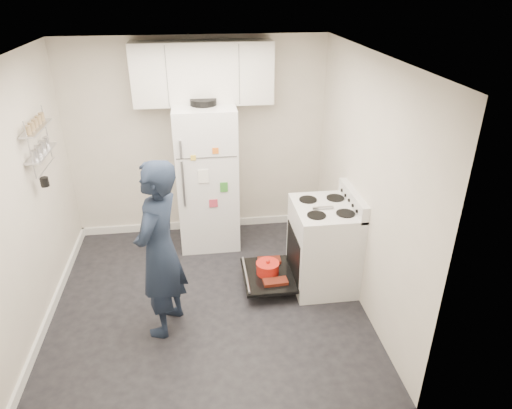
{
  "coord_description": "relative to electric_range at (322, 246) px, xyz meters",
  "views": [
    {
      "loc": [
        -0.01,
        -3.93,
        3.09
      ],
      "look_at": [
        0.53,
        0.1,
        1.05
      ],
      "focal_mm": 32.0,
      "sensor_mm": 36.0,
      "label": 1
    }
  ],
  "objects": [
    {
      "name": "room",
      "position": [
        -1.29,
        -0.12,
        0.74
      ],
      "size": [
        3.21,
        3.21,
        2.51
      ],
      "color": "black",
      "rests_on": "ground"
    },
    {
      "name": "electric_range",
      "position": [
        0.0,
        0.0,
        0.0
      ],
      "size": [
        0.66,
        0.76,
        1.1
      ],
      "color": "silver",
      "rests_on": "ground"
    },
    {
      "name": "open_oven_door",
      "position": [
        -0.59,
        0.01,
        -0.29
      ],
      "size": [
        0.55,
        0.7,
        0.21
      ],
      "color": "black",
      "rests_on": "ground"
    },
    {
      "name": "refrigerator",
      "position": [
        -1.18,
        1.1,
        0.43
      ],
      "size": [
        0.72,
        0.74,
        1.85
      ],
      "color": "silver",
      "rests_on": "ground"
    },
    {
      "name": "upper_cabinets",
      "position": [
        -1.16,
        1.28,
        1.63
      ],
      "size": [
        1.6,
        0.33,
        0.7
      ],
      "primitive_type": "cube",
      "color": "silver",
      "rests_on": "room"
    },
    {
      "name": "wall_shelf_rack",
      "position": [
        -2.78,
        0.34,
        1.21
      ],
      "size": [
        0.14,
        0.6,
        0.61
      ],
      "color": "#B2B2B7",
      "rests_on": "room"
    },
    {
      "name": "person",
      "position": [
        -1.67,
        -0.5,
        0.4
      ],
      "size": [
        0.62,
        0.74,
        1.74
      ],
      "primitive_type": "imported",
      "rotation": [
        0.0,
        0.0,
        -1.94
      ],
      "color": "#161F32",
      "rests_on": "ground"
    }
  ]
}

